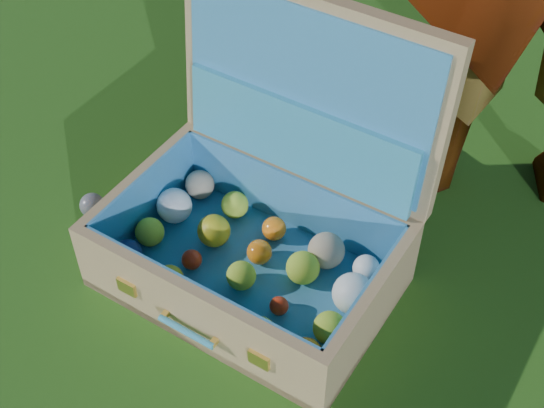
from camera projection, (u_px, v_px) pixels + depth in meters
The scene contains 3 objects.
ground at pixel (244, 297), 1.83m from camera, with size 60.00×60.00×0.00m, color #215114.
stray_ball at pixel (92, 205), 2.00m from camera, with size 0.07×0.07×0.07m, color #385F94.
suitcase at pixel (268, 208), 1.78m from camera, with size 0.73×0.61×0.65m.
Camera 1 is at (0.76, -0.83, 1.46)m, focal length 50.00 mm.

